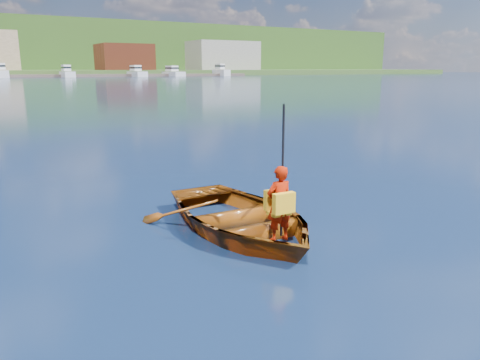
{
  "coord_description": "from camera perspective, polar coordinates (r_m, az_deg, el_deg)",
  "views": [
    {
      "loc": [
        -4.7,
        -6.66,
        2.57
      ],
      "look_at": [
        -1.14,
        -0.39,
        0.84
      ],
      "focal_mm": 35.0,
      "sensor_mm": 36.0,
      "label": 1
    }
  ],
  "objects": [
    {
      "name": "ground",
      "position": [
        8.54,
        5.36,
        -4.1
      ],
      "size": [
        600.0,
        600.0,
        0.0
      ],
      "color": "#0E1E41",
      "rests_on": "ground"
    },
    {
      "name": "marina_yachts",
      "position": [
        150.4,
        -25.9,
        11.67
      ],
      "size": [
        143.19,
        13.42,
        4.41
      ],
      "color": "silver",
      "rests_on": "ground"
    },
    {
      "name": "child_paddler",
      "position": [
        6.8,
        4.81,
        -2.82
      ],
      "size": [
        0.41,
        0.34,
        1.98
      ],
      "color": "#A11702",
      "rests_on": "ground"
    },
    {
      "name": "rowboat",
      "position": [
        7.58,
        -0.01,
        -4.55
      ],
      "size": [
        2.62,
        3.64,
        0.75
      ],
      "color": "brown",
      "rests_on": "ground"
    }
  ]
}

